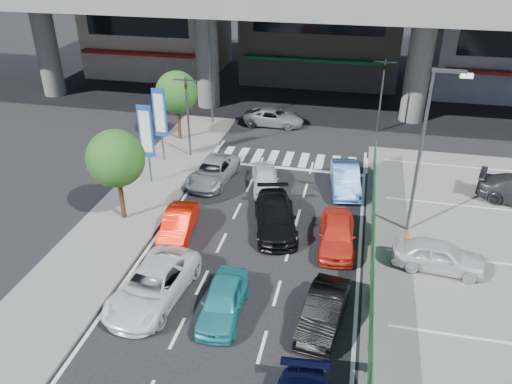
% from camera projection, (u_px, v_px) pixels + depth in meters
% --- Properties ---
extents(ground, '(120.00, 120.00, 0.00)m').
position_uv_depth(ground, '(239.00, 288.00, 20.64)').
color(ground, black).
rests_on(ground, ground).
extents(sidewalk_left, '(4.00, 30.00, 0.12)m').
position_uv_depth(sidewalk_left, '(125.00, 218.00, 25.35)').
color(sidewalk_left, '#5E5E5C').
rests_on(sidewalk_left, ground).
extents(fence_run, '(0.16, 22.00, 1.80)m').
position_uv_depth(fence_run, '(372.00, 273.00, 20.08)').
color(fence_run, '#1D562D').
rests_on(fence_run, ground).
extents(building_west, '(12.00, 10.90, 13.00)m').
position_uv_depth(building_west, '(157.00, 2.00, 47.93)').
color(building_west, '#AAA189').
rests_on(building_west, ground).
extents(building_east, '(12.00, 10.90, 12.00)m').
position_uv_depth(building_east, '(512.00, 19.00, 42.20)').
color(building_east, gray).
rests_on(building_east, ground).
extents(traffic_light_left, '(1.60, 1.24, 5.20)m').
position_uv_depth(traffic_light_left, '(187.00, 97.00, 30.21)').
color(traffic_light_left, '#595B60').
rests_on(traffic_light_left, ground).
extents(traffic_light_right, '(1.60, 1.24, 5.20)m').
position_uv_depth(traffic_light_right, '(383.00, 78.00, 34.02)').
color(traffic_light_right, '#595B60').
rests_on(traffic_light_right, ground).
extents(street_lamp_right, '(1.65, 0.22, 8.00)m').
position_uv_depth(street_lamp_right, '(426.00, 140.00, 22.16)').
color(street_lamp_right, '#595B60').
rests_on(street_lamp_right, ground).
extents(street_lamp_left, '(1.65, 0.22, 8.00)m').
position_uv_depth(street_lamp_left, '(212.00, 60.00, 34.98)').
color(street_lamp_left, '#595B60').
rests_on(street_lamp_left, ground).
extents(signboard_near, '(0.80, 0.14, 4.70)m').
position_uv_depth(signboard_near, '(146.00, 134.00, 27.37)').
color(signboard_near, '#595B60').
rests_on(signboard_near, ground).
extents(signboard_far, '(0.80, 0.14, 4.70)m').
position_uv_depth(signboard_far, '(160.00, 115.00, 30.02)').
color(signboard_far, '#595B60').
rests_on(signboard_far, ground).
extents(tree_near, '(2.80, 2.80, 4.80)m').
position_uv_depth(tree_near, '(116.00, 159.00, 23.76)').
color(tree_near, '#382314').
rests_on(tree_near, ground).
extents(tree_far, '(2.80, 2.80, 4.80)m').
position_uv_depth(tree_far, '(177.00, 92.00, 32.91)').
color(tree_far, '#382314').
rests_on(tree_far, ground).
extents(sedan_white_mid_left, '(2.81, 5.18, 1.38)m').
position_uv_depth(sedan_white_mid_left, '(153.00, 285.00, 19.71)').
color(sedan_white_mid_left, white).
rests_on(sedan_white_mid_left, ground).
extents(taxi_teal_mid, '(1.66, 3.81, 1.28)m').
position_uv_depth(taxi_teal_mid, '(223.00, 301.00, 18.98)').
color(taxi_teal_mid, teal).
rests_on(taxi_teal_mid, ground).
extents(hatch_black_mid_right, '(1.83, 3.97, 1.26)m').
position_uv_depth(hatch_black_mid_right, '(324.00, 311.00, 18.49)').
color(hatch_black_mid_right, black).
rests_on(hatch_black_mid_right, ground).
extents(taxi_orange_left, '(1.75, 3.86, 1.23)m').
position_uv_depth(taxi_orange_left, '(178.00, 224.00, 23.79)').
color(taxi_orange_left, '#F01501').
rests_on(taxi_orange_left, ground).
extents(sedan_black_mid, '(3.05, 5.09, 1.38)m').
position_uv_depth(sedan_black_mid, '(275.00, 217.00, 24.28)').
color(sedan_black_mid, black).
rests_on(sedan_black_mid, ground).
extents(taxi_orange_right, '(1.87, 4.14, 1.38)m').
position_uv_depth(taxi_orange_right, '(337.00, 234.00, 22.94)').
color(taxi_orange_right, red).
rests_on(taxi_orange_right, ground).
extents(wagon_silver_front_left, '(2.49, 4.63, 1.24)m').
position_uv_depth(wagon_silver_front_left, '(213.00, 172.00, 28.77)').
color(wagon_silver_front_left, '#9FA1A6').
rests_on(wagon_silver_front_left, ground).
extents(sedan_white_front_mid, '(2.32, 3.86, 1.23)m').
position_uv_depth(sedan_white_front_mid, '(265.00, 179.00, 28.00)').
color(sedan_white_front_mid, silver).
rests_on(sedan_white_front_mid, ground).
extents(kei_truck_front_right, '(2.02, 4.35, 1.38)m').
position_uv_depth(kei_truck_front_right, '(345.00, 178.00, 27.87)').
color(kei_truck_front_right, '#598ADC').
rests_on(kei_truck_front_right, ground).
extents(crossing_wagon_silver, '(4.39, 2.04, 1.22)m').
position_uv_depth(crossing_wagon_silver, '(274.00, 117.00, 36.75)').
color(crossing_wagon_silver, '#93969A').
rests_on(crossing_wagon_silver, ground).
extents(parked_sedan_white, '(4.03, 1.92, 1.33)m').
position_uv_depth(parked_sedan_white, '(439.00, 255.00, 21.40)').
color(parked_sedan_white, silver).
rests_on(parked_sedan_white, parking_lot).
extents(traffic_cone, '(0.35, 0.35, 0.69)m').
position_uv_depth(traffic_cone, '(408.00, 236.00, 23.30)').
color(traffic_cone, '#F3590D').
rests_on(traffic_cone, parking_lot).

